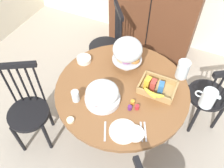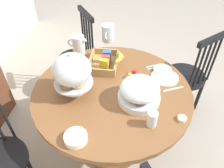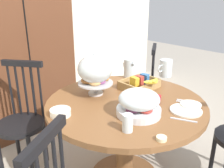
{
  "view_description": "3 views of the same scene",
  "coord_description": "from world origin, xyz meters",
  "px_view_note": "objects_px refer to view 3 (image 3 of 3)",
  "views": [
    {
      "loc": [
        0.42,
        -1.2,
        2.34
      ],
      "look_at": [
        -0.17,
        0.04,
        0.74
      ],
      "focal_mm": 37.37,
      "sensor_mm": 36.0,
      "label": 1
    },
    {
      "loc": [
        -1.27,
        -0.13,
        1.86
      ],
      "look_at": [
        -0.07,
        0.04,
        0.79
      ],
      "focal_mm": 34.94,
      "sensor_mm": 36.0,
      "label": 2
    },
    {
      "loc": [
        -1.33,
        -1.13,
        1.54
      ],
      "look_at": [
        -0.07,
        0.19,
        0.84
      ],
      "focal_mm": 40.2,
      "sensor_mm": 36.0,
      "label": 3
    }
  ],
  "objects_px": {
    "cereal_basket": "(141,84)",
    "cereal_bowl": "(60,112)",
    "china_plate_small": "(191,104)",
    "dining_table": "(125,126)",
    "fruit_platter_covered": "(139,103)",
    "pastry_stand_with_dome": "(95,71)",
    "windsor_chair_near_window": "(21,123)",
    "drinking_glass": "(128,123)",
    "orange_juice_pitcher": "(129,69)",
    "wooden_armoire": "(16,44)",
    "china_plate_large": "(186,110)",
    "windsor_chair_far_side": "(139,92)",
    "butter_dish": "(162,138)",
    "milk_pitcher": "(166,69)"
  },
  "relations": [
    {
      "from": "milk_pitcher",
      "to": "butter_dish",
      "type": "distance_m",
      "value": 1.13
    },
    {
      "from": "china_plate_small",
      "to": "dining_table",
      "type": "bearing_deg",
      "value": 125.56
    },
    {
      "from": "drinking_glass",
      "to": "butter_dish",
      "type": "distance_m",
      "value": 0.21
    },
    {
      "from": "windsor_chair_far_side",
      "to": "orange_juice_pitcher",
      "type": "height_order",
      "value": "windsor_chair_far_side"
    },
    {
      "from": "cereal_basket",
      "to": "cereal_bowl",
      "type": "height_order",
      "value": "cereal_basket"
    },
    {
      "from": "windsor_chair_far_side",
      "to": "china_plate_small",
      "type": "bearing_deg",
      "value": -118.68
    },
    {
      "from": "drinking_glass",
      "to": "fruit_platter_covered",
      "type": "bearing_deg",
      "value": 23.62
    },
    {
      "from": "fruit_platter_covered",
      "to": "cereal_basket",
      "type": "xyz_separation_m",
      "value": [
        0.37,
        0.29,
        -0.04
      ]
    },
    {
      "from": "drinking_glass",
      "to": "butter_dish",
      "type": "bearing_deg",
      "value": -71.23
    },
    {
      "from": "windsor_chair_near_window",
      "to": "china_plate_small",
      "type": "distance_m",
      "value": 1.4
    },
    {
      "from": "cereal_basket",
      "to": "china_plate_small",
      "type": "bearing_deg",
      "value": -90.66
    },
    {
      "from": "wooden_armoire",
      "to": "fruit_platter_covered",
      "type": "xyz_separation_m",
      "value": [
        0.07,
        -1.67,
        -0.16
      ]
    },
    {
      "from": "windsor_chair_far_side",
      "to": "butter_dish",
      "type": "bearing_deg",
      "value": -135.01
    },
    {
      "from": "orange_juice_pitcher",
      "to": "fruit_platter_covered",
      "type": "bearing_deg",
      "value": -132.91
    },
    {
      "from": "cereal_basket",
      "to": "china_plate_small",
      "type": "relative_size",
      "value": 2.11
    },
    {
      "from": "milk_pitcher",
      "to": "cereal_basket",
      "type": "height_order",
      "value": "milk_pitcher"
    },
    {
      "from": "cereal_basket",
      "to": "windsor_chair_far_side",
      "type": "bearing_deg",
      "value": 40.36
    },
    {
      "from": "orange_juice_pitcher",
      "to": "china_plate_large",
      "type": "relative_size",
      "value": 0.87
    },
    {
      "from": "dining_table",
      "to": "china_plate_large",
      "type": "distance_m",
      "value": 0.49
    },
    {
      "from": "windsor_chair_near_window",
      "to": "orange_juice_pitcher",
      "type": "xyz_separation_m",
      "value": [
        0.95,
        -0.37,
        0.37
      ]
    },
    {
      "from": "windsor_chair_near_window",
      "to": "orange_juice_pitcher",
      "type": "distance_m",
      "value": 1.09
    },
    {
      "from": "cereal_bowl",
      "to": "china_plate_large",
      "type": "bearing_deg",
      "value": -39.69
    },
    {
      "from": "windsor_chair_near_window",
      "to": "china_plate_small",
      "type": "bearing_deg",
      "value": -54.74
    },
    {
      "from": "dining_table",
      "to": "milk_pitcher",
      "type": "relative_size",
      "value": 5.95
    },
    {
      "from": "windsor_chair_near_window",
      "to": "china_plate_large",
      "type": "relative_size",
      "value": 4.43
    },
    {
      "from": "china_plate_large",
      "to": "cereal_basket",
      "type": "bearing_deg",
      "value": 79.07
    },
    {
      "from": "pastry_stand_with_dome",
      "to": "drinking_glass",
      "type": "bearing_deg",
      "value": -112.12
    },
    {
      "from": "dining_table",
      "to": "fruit_platter_covered",
      "type": "xyz_separation_m",
      "value": [
        -0.09,
        -0.2,
        0.3
      ]
    },
    {
      "from": "dining_table",
      "to": "fruit_platter_covered",
      "type": "relative_size",
      "value": 4.0
    },
    {
      "from": "wooden_armoire",
      "to": "butter_dish",
      "type": "distance_m",
      "value": 1.97
    },
    {
      "from": "windsor_chair_far_side",
      "to": "butter_dish",
      "type": "relative_size",
      "value": 16.25
    },
    {
      "from": "fruit_platter_covered",
      "to": "cereal_basket",
      "type": "relative_size",
      "value": 0.95
    },
    {
      "from": "orange_juice_pitcher",
      "to": "milk_pitcher",
      "type": "xyz_separation_m",
      "value": [
        0.27,
        -0.23,
        -0.01
      ]
    },
    {
      "from": "windsor_chair_near_window",
      "to": "drinking_glass",
      "type": "relative_size",
      "value": 8.86
    },
    {
      "from": "windsor_chair_near_window",
      "to": "wooden_armoire",
      "type": "bearing_deg",
      "value": 63.95
    },
    {
      "from": "windsor_chair_near_window",
      "to": "pastry_stand_with_dome",
      "type": "relative_size",
      "value": 2.83
    },
    {
      "from": "orange_juice_pitcher",
      "to": "cereal_bowl",
      "type": "xyz_separation_m",
      "value": [
        -0.91,
        -0.21,
        -0.06
      ]
    },
    {
      "from": "pastry_stand_with_dome",
      "to": "fruit_platter_covered",
      "type": "relative_size",
      "value": 1.15
    },
    {
      "from": "dining_table",
      "to": "windsor_chair_near_window",
      "type": "bearing_deg",
      "value": 125.11
    },
    {
      "from": "drinking_glass",
      "to": "china_plate_small",
      "type": "bearing_deg",
      "value": -8.85
    },
    {
      "from": "china_plate_large",
      "to": "windsor_chair_near_window",
      "type": "bearing_deg",
      "value": 121.78
    },
    {
      "from": "windsor_chair_far_side",
      "to": "cereal_bowl",
      "type": "xyz_separation_m",
      "value": [
        -1.23,
        -0.34,
        0.31
      ]
    },
    {
      "from": "windsor_chair_near_window",
      "to": "drinking_glass",
      "type": "distance_m",
      "value": 1.11
    },
    {
      "from": "wooden_armoire",
      "to": "orange_juice_pitcher",
      "type": "distance_m",
      "value": 1.26
    },
    {
      "from": "windsor_chair_near_window",
      "to": "china_plate_large",
      "type": "bearing_deg",
      "value": -58.22
    },
    {
      "from": "cereal_basket",
      "to": "dining_table",
      "type": "bearing_deg",
      "value": -162.25
    },
    {
      "from": "cereal_bowl",
      "to": "china_plate_small",
      "type": "bearing_deg",
      "value": -35.45
    },
    {
      "from": "windsor_chair_far_side",
      "to": "china_plate_small",
      "type": "height_order",
      "value": "windsor_chair_far_side"
    },
    {
      "from": "milk_pitcher",
      "to": "china_plate_small",
      "type": "height_order",
      "value": "milk_pitcher"
    },
    {
      "from": "dining_table",
      "to": "windsor_chair_near_window",
      "type": "distance_m",
      "value": 0.9
    }
  ]
}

